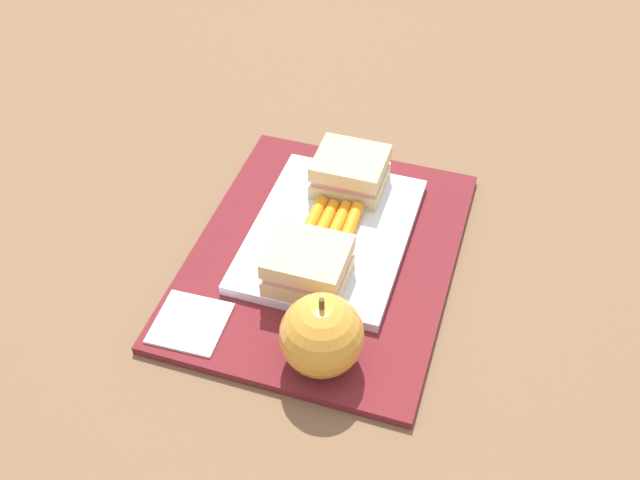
% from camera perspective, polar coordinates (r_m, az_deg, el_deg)
% --- Properties ---
extents(ground_plane, '(2.40, 2.40, 0.00)m').
position_cam_1_polar(ground_plane, '(0.84, 0.26, -1.46)').
color(ground_plane, brown).
extents(lunchbag_mat, '(0.36, 0.28, 0.01)m').
position_cam_1_polar(lunchbag_mat, '(0.83, 0.26, -1.23)').
color(lunchbag_mat, maroon).
rests_on(lunchbag_mat, ground_plane).
extents(food_tray, '(0.23, 0.17, 0.01)m').
position_cam_1_polar(food_tray, '(0.84, 0.77, 0.46)').
color(food_tray, white).
rests_on(food_tray, lunchbag_mat).
extents(sandwich_half_left, '(0.07, 0.08, 0.04)m').
position_cam_1_polar(sandwich_half_left, '(0.88, 2.29, 5.16)').
color(sandwich_half_left, '#DBC189').
rests_on(sandwich_half_left, food_tray).
extents(sandwich_half_right, '(0.07, 0.08, 0.04)m').
position_cam_1_polar(sandwich_half_right, '(0.77, -0.91, -1.92)').
color(sandwich_half_right, '#DBC189').
rests_on(sandwich_half_right, food_tray).
extents(carrot_sticks_bundle, '(0.08, 0.06, 0.02)m').
position_cam_1_polar(carrot_sticks_bundle, '(0.83, 0.80, 1.12)').
color(carrot_sticks_bundle, orange).
rests_on(carrot_sticks_bundle, food_tray).
extents(apple, '(0.08, 0.08, 0.09)m').
position_cam_1_polar(apple, '(0.70, 0.13, -7.20)').
color(apple, gold).
rests_on(apple, lunchbag_mat).
extents(paper_napkin, '(0.07, 0.07, 0.00)m').
position_cam_1_polar(paper_napkin, '(0.77, -9.75, -6.17)').
color(paper_napkin, white).
rests_on(paper_napkin, lunchbag_mat).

